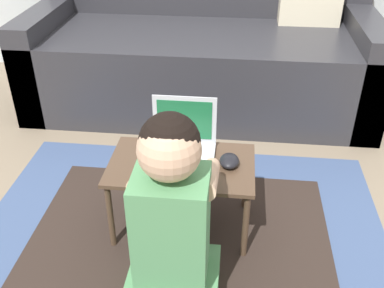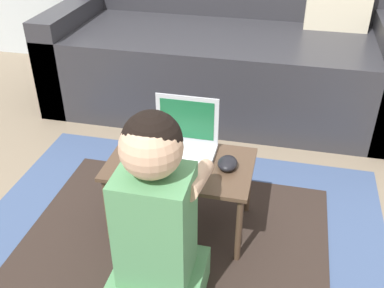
# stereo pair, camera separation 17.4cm
# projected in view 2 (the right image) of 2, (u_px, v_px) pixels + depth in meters

# --- Properties ---
(ground_plane) EXTENTS (16.00, 16.00, 0.00)m
(ground_plane) POSITION_uv_depth(u_px,v_px,m) (193.00, 240.00, 1.83)
(ground_plane) COLOR #7F705B
(area_rug) EXTENTS (1.69, 1.55, 0.01)m
(area_rug) POSITION_uv_depth(u_px,v_px,m) (169.00, 257.00, 1.75)
(area_rug) COLOR #3D517A
(area_rug) RESTS_ON ground_plane
(couch) EXTENTS (2.03, 0.91, 0.86)m
(couch) POSITION_uv_depth(u_px,v_px,m) (225.00, 55.00, 2.76)
(couch) COLOR #2D2D33
(couch) RESTS_ON ground_plane
(laptop_desk) EXTENTS (0.57, 0.34, 0.32)m
(laptop_desk) POSITION_uv_depth(u_px,v_px,m) (180.00, 171.00, 1.76)
(laptop_desk) COLOR #4C3828
(laptop_desk) RESTS_ON ground_plane
(laptop) EXTENTS (0.25, 0.21, 0.22)m
(laptop) POSITION_uv_depth(u_px,v_px,m) (183.00, 147.00, 1.76)
(laptop) COLOR #B7BCC6
(laptop) RESTS_ON laptop_desk
(computer_mouse) EXTENTS (0.08, 0.10, 0.04)m
(computer_mouse) POSITION_uv_depth(u_px,v_px,m) (228.00, 163.00, 1.70)
(computer_mouse) COLOR black
(computer_mouse) RESTS_ON laptop_desk
(person_seated) EXTENTS (0.30, 0.43, 0.74)m
(person_seated) POSITION_uv_depth(u_px,v_px,m) (156.00, 224.00, 1.41)
(person_seated) COLOR #518E5B
(person_seated) RESTS_ON ground_plane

